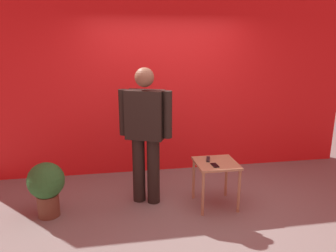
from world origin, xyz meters
TOP-DOWN VIEW (x-y plane):
  - ground_plane at (0.00, 0.00)m, footprint 12.00×12.00m
  - back_wall_red at (0.00, 1.59)m, footprint 6.16×0.12m
  - standing_person at (-0.45, 0.46)m, footprint 0.69×0.41m
  - side_table at (0.42, 0.20)m, footprint 0.52×0.52m
  - cell_phone at (0.37, 0.08)m, footprint 0.08×0.15m
  - tv_remote at (0.34, 0.29)m, footprint 0.09×0.18m
  - potted_plant at (-1.68, 0.28)m, footprint 0.44×0.44m

SIDE VIEW (x-z plane):
  - ground_plane at x=0.00m, z-range 0.00..0.00m
  - potted_plant at x=-1.68m, z-range 0.06..0.75m
  - side_table at x=0.42m, z-range 0.20..0.80m
  - cell_phone at x=0.37m, z-range 0.60..0.61m
  - tv_remote at x=0.34m, z-range 0.60..0.62m
  - standing_person at x=-0.45m, z-range 0.11..1.89m
  - back_wall_red at x=0.00m, z-range 0.00..2.92m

